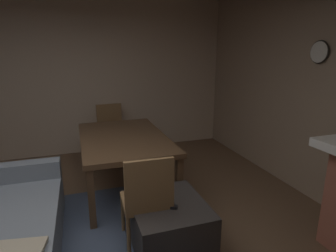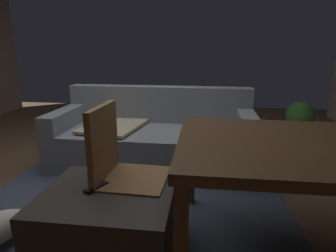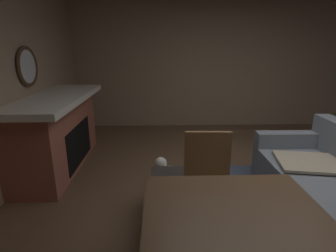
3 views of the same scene
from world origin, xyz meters
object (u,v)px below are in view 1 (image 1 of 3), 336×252
object	(u,v)px
dining_chair_east	(111,128)
wall_clock	(319,52)
dining_table	(123,141)
dining_chair_west	(147,197)
tv_remote	(169,206)
ottoman_coffee_table	(168,223)

from	to	relation	value
dining_chair_east	wall_clock	world-z (taller)	wall_clock
dining_table	dining_chair_west	bearing A→B (deg)	179.84
dining_table	tv_remote	bearing A→B (deg)	-173.04
dining_chair_west	dining_chair_east	bearing A→B (deg)	0.06
dining_table	wall_clock	bearing A→B (deg)	-112.90
dining_chair_east	dining_table	bearing A→B (deg)	-179.72
tv_remote	dining_chair_east	xyz separation A→B (m)	(2.65, 0.17, 0.08)
dining_chair_east	wall_clock	bearing A→B (deg)	-135.18
dining_table	ottoman_coffee_table	bearing A→B (deg)	-171.59
ottoman_coffee_table	dining_table	bearing A→B (deg)	8.41
ottoman_coffee_table	dining_table	xyz separation A→B (m)	(1.30, 0.19, 0.45)
dining_table	dining_chair_east	distance (m)	1.28
dining_chair_east	wall_clock	size ratio (longest dim) A/B	3.50
ottoman_coffee_table	dining_chair_west	world-z (taller)	dining_chair_west
ottoman_coffee_table	dining_table	world-z (taller)	dining_table
dining_table	dining_chair_west	size ratio (longest dim) A/B	1.90
ottoman_coffee_table	dining_chair_west	size ratio (longest dim) A/B	0.86
tv_remote	wall_clock	size ratio (longest dim) A/B	0.60
dining_table	wall_clock	size ratio (longest dim) A/B	6.63
dining_chair_east	dining_chair_west	distance (m)	2.55
wall_clock	dining_chair_west	bearing A→B (deg)	99.32
wall_clock	ottoman_coffee_table	bearing A→B (deg)	100.93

